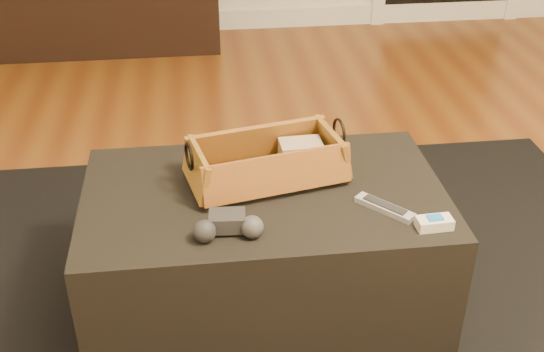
{
  "coord_description": "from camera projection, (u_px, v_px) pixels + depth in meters",
  "views": [
    {
      "loc": [
        -0.35,
        -1.46,
        1.44
      ],
      "look_at": [
        -0.16,
        0.09,
        0.49
      ],
      "focal_mm": 45.0,
      "sensor_mm": 36.0,
      "label": 1
    }
  ],
  "objects": [
    {
      "name": "game_controller",
      "position": [
        228.0,
        226.0,
        1.69
      ],
      "size": [
        0.18,
        0.1,
        0.06
      ],
      "color": "#252627",
      "rests_on": "ottoman"
    },
    {
      "name": "silver_remote",
      "position": [
        385.0,
        207.0,
        1.8
      ],
      "size": [
        0.14,
        0.15,
        0.02
      ],
      "color": "#A5A8AC",
      "rests_on": "ottoman"
    },
    {
      "name": "cloth_bundle",
      "position": [
        301.0,
        152.0,
        1.97
      ],
      "size": [
        0.12,
        0.09,
        0.07
      ],
      "primitive_type": "cube",
      "rotation": [
        0.0,
        0.0,
        0.04
      ],
      "color": "tan",
      "rests_on": "wicker_basket"
    },
    {
      "name": "floor",
      "position": [
        328.0,
        332.0,
        2.03
      ],
      "size": [
        5.0,
        5.5,
        0.01
      ],
      "primitive_type": "cube",
      "color": "brown",
      "rests_on": "ground"
    },
    {
      "name": "tv_remote",
      "position": [
        261.0,
        175.0,
        1.9
      ],
      "size": [
        0.24,
        0.12,
        0.02
      ],
      "primitive_type": "cube",
      "rotation": [
        0.0,
        0.0,
        0.32
      ],
      "color": "black",
      "rests_on": "wicker_basket"
    },
    {
      "name": "wicker_basket",
      "position": [
        267.0,
        163.0,
        1.91
      ],
      "size": [
        0.48,
        0.32,
        0.15
      ],
      "color": "#8F5B20",
      "rests_on": "ottoman"
    },
    {
      "name": "cream_gadget",
      "position": [
        434.0,
        223.0,
        1.72
      ],
      "size": [
        0.09,
        0.05,
        0.03
      ],
      "color": "beige",
      "rests_on": "ottoman"
    },
    {
      "name": "ottoman",
      "position": [
        264.0,
        252.0,
        1.99
      ],
      "size": [
        1.0,
        0.6,
        0.42
      ],
      "primitive_type": "cube",
      "color": "black",
      "rests_on": "area_rug"
    },
    {
      "name": "area_rug",
      "position": [
        267.0,
        319.0,
        2.06
      ],
      "size": [
        2.6,
        2.0,
        0.01
      ],
      "primitive_type": "cube",
      "color": "black",
      "rests_on": "floor"
    },
    {
      "name": "baseboard",
      "position": [
        246.0,
        19.0,
        4.31
      ],
      "size": [
        5.0,
        0.04,
        0.12
      ],
      "primitive_type": "cube",
      "color": "white",
      "rests_on": "floor"
    }
  ]
}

